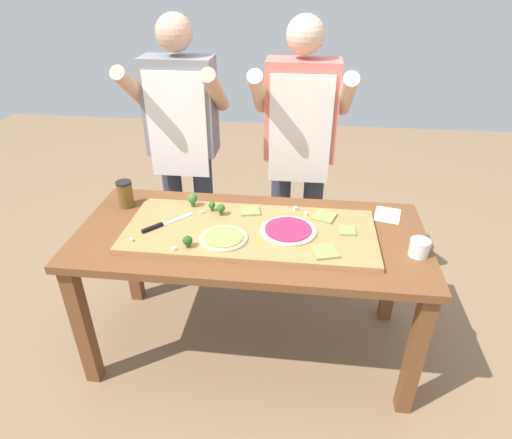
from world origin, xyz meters
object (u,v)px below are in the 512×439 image
at_px(prep_table, 251,249).
at_px(cheese_crumble_a, 295,209).
at_px(pizza_slice_center, 250,211).
at_px(pizza_slice_near_left, 347,231).
at_px(cheese_crumble_c, 306,214).
at_px(broccoli_floret_back_mid, 193,199).
at_px(broccoli_floret_back_right, 221,209).
at_px(flour_cup, 419,249).
at_px(broccoli_floret_front_right, 212,205).
at_px(cheese_crumble_e, 202,212).
at_px(cook_left, 183,137).
at_px(broccoli_floret_front_mid, 188,241).
at_px(cheese_crumble_b, 174,249).
at_px(pizza_slice_far_left, 325,252).
at_px(pizza_slice_far_right, 324,216).
at_px(chefs_knife, 161,225).
at_px(pizza_whole_pesto_green, 224,238).
at_px(pizza_whole_beet_magenta, 288,230).
at_px(sauce_jar, 125,194).
at_px(recipe_note, 387,215).
at_px(cook_right, 300,141).
at_px(cheese_crumble_d, 131,240).

distance_m(prep_table, cheese_crumble_a, 0.32).
height_order(pizza_slice_center, pizza_slice_near_left, same).
relative_size(pizza_slice_near_left, cheese_crumble_c, 5.10).
relative_size(prep_table, broccoli_floret_back_mid, 23.09).
relative_size(broccoli_floret_back_mid, broccoli_floret_back_right, 1.19).
distance_m(pizza_slice_near_left, flour_cup, 0.33).
height_order(broccoli_floret_front_right, cheese_crumble_a, broccoli_floret_front_right).
xyz_separation_m(cheese_crumble_e, cook_left, (-0.22, 0.52, 0.21)).
relative_size(broccoli_floret_front_mid, flour_cup, 0.65).
relative_size(pizza_slice_near_left, cheese_crumble_a, 4.08).
xyz_separation_m(cheese_crumble_a, cheese_crumble_b, (-0.52, -0.43, -0.00)).
relative_size(pizza_slice_far_left, pizza_slice_far_right, 1.02).
height_order(chefs_knife, broccoli_floret_back_right, broccoli_floret_back_right).
xyz_separation_m(pizza_whole_pesto_green, pizza_slice_center, (0.09, 0.27, -0.00)).
bearing_deg(flour_cup, pizza_slice_far_left, -170.35).
bearing_deg(pizza_whole_beet_magenta, cook_left, 135.90).
height_order(chefs_knife, pizza_slice_far_left, chefs_knife).
height_order(chefs_knife, flour_cup, flour_cup).
xyz_separation_m(prep_table, pizza_slice_far_left, (0.35, -0.17, 0.13)).
distance_m(broccoli_floret_front_right, cheese_crumble_e, 0.06).
xyz_separation_m(pizza_slice_far_left, pizza_slice_far_right, (0.00, 0.31, 0.00)).
height_order(prep_table, cheese_crumble_b, cheese_crumble_b).
bearing_deg(cheese_crumble_e, prep_table, -22.48).
bearing_deg(cheese_crumble_a, prep_table, -136.83).
xyz_separation_m(broccoli_floret_back_mid, cheese_crumble_b, (0.01, -0.41, -0.04)).
distance_m(cheese_crumble_c, cheese_crumble_e, 0.52).
xyz_separation_m(chefs_knife, broccoli_floret_back_right, (0.27, 0.14, 0.03)).
bearing_deg(cook_left, sauce_jar, -114.99).
bearing_deg(broccoli_floret_back_right, broccoli_floret_back_mid, 156.05).
xyz_separation_m(pizza_slice_center, recipe_note, (0.71, 0.09, -0.03)).
height_order(sauce_jar, recipe_note, sauce_jar).
xyz_separation_m(prep_table, pizza_slice_center, (-0.02, 0.15, 0.13)).
height_order(broccoli_floret_back_right, cheese_crumble_b, broccoli_floret_back_right).
bearing_deg(broccoli_floret_front_mid, cheese_crumble_e, 90.75).
distance_m(flour_cup, cook_right, 0.95).
height_order(pizza_slice_center, sauce_jar, sauce_jar).
distance_m(prep_table, pizza_whole_pesto_green, 0.21).
height_order(pizza_whole_beet_magenta, cook_left, cook_left).
xyz_separation_m(cheese_crumble_d, cheese_crumble_e, (0.27, 0.29, -0.00)).
height_order(pizza_whole_beet_magenta, cheese_crumble_e, pizza_whole_beet_magenta).
bearing_deg(cheese_crumble_b, pizza_slice_center, 53.05).
bearing_deg(cheese_crumble_b, prep_table, 36.66).
relative_size(pizza_slice_center, cook_left, 0.06).
distance_m(broccoli_floret_front_mid, cook_right, 0.97).
bearing_deg(pizza_slice_far_right, recipe_note, 18.44).
bearing_deg(pizza_whole_beet_magenta, pizza_slice_far_left, -42.99).
distance_m(broccoli_floret_front_right, cheese_crumble_a, 0.43).
xyz_separation_m(pizza_whole_beet_magenta, flour_cup, (0.59, -0.09, 0.00)).
distance_m(pizza_whole_pesto_green, broccoli_floret_back_mid, 0.37).
distance_m(broccoli_floret_front_mid, cheese_crumble_a, 0.61).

